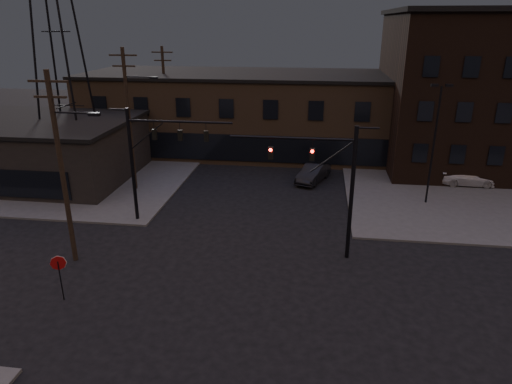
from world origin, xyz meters
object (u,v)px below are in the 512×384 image
car_crossing (313,173)px  parked_car_lot_a (424,161)px  traffic_signal_near (332,179)px  parked_car_lot_b (467,177)px  stop_sign (59,268)px  traffic_signal_far (149,153)px

car_crossing → parked_car_lot_a: bearing=44.3°
traffic_signal_near → parked_car_lot_a: size_ratio=1.64×
traffic_signal_near → parked_car_lot_a: 20.68m
traffic_signal_near → car_crossing: size_ratio=1.71×
parked_car_lot_a → parked_car_lot_b: 4.86m
stop_sign → car_crossing: 23.63m
traffic_signal_far → car_crossing: 15.56m
traffic_signal_far → parked_car_lot_b: bearing=23.9°
parked_car_lot_b → stop_sign: bearing=128.8°
traffic_signal_far → parked_car_lot_b: size_ratio=1.78×
stop_sign → car_crossing: size_ratio=0.53×
traffic_signal_near → car_crossing: traffic_signal_near is taller
traffic_signal_near → traffic_signal_far: same height
parked_car_lot_b → car_crossing: bearing=91.5°
stop_sign → traffic_signal_far: bearing=82.7°
parked_car_lot_a → car_crossing: size_ratio=1.04×
traffic_signal_far → stop_sign: traffic_signal_far is taller
parked_car_lot_b → traffic_signal_near: bearing=139.4°
traffic_signal_near → stop_sign: (-13.36, -6.49, -3.09)m
traffic_signal_far → parked_car_lot_a: bearing=34.6°
stop_sign → parked_car_lot_b: bearing=39.2°
traffic_signal_near → car_crossing: 14.37m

